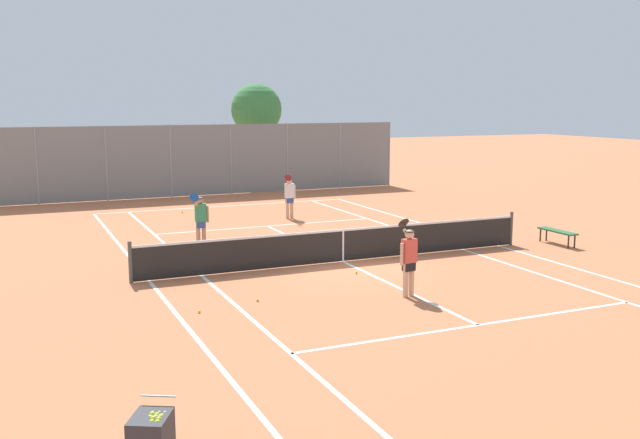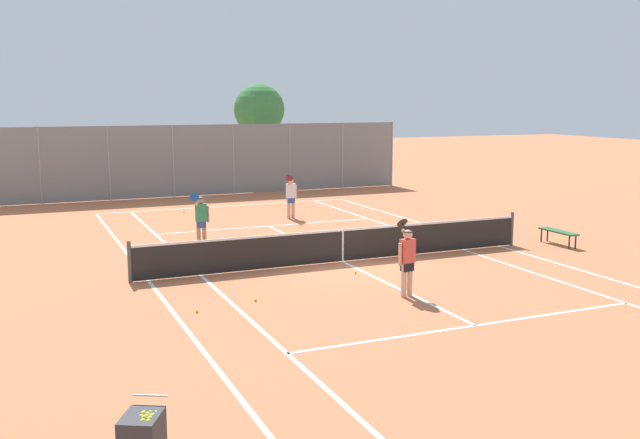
# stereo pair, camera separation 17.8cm
# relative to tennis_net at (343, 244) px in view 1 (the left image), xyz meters

# --- Properties ---
(ground_plane) EXTENTS (120.00, 120.00, 0.00)m
(ground_plane) POSITION_rel_tennis_net_xyz_m (0.00, 0.00, -0.51)
(ground_plane) COLOR #C67047
(court_line_markings) EXTENTS (11.10, 23.90, 0.01)m
(court_line_markings) POSITION_rel_tennis_net_xyz_m (0.00, 0.00, -0.51)
(court_line_markings) COLOR white
(court_line_markings) RESTS_ON ground
(tennis_net) EXTENTS (12.00, 0.10, 1.07)m
(tennis_net) POSITION_rel_tennis_net_xyz_m (0.00, 0.00, 0.00)
(tennis_net) COLOR #474C47
(tennis_net) RESTS_ON ground
(player_near_side) EXTENTS (0.58, 0.80, 1.77)m
(player_near_side) POSITION_rel_tennis_net_xyz_m (-0.18, -3.91, 0.42)
(player_near_side) COLOR #D8A884
(player_near_side) RESTS_ON ground
(player_far_left) EXTENTS (0.71, 0.72, 1.77)m
(player_far_left) POSITION_rel_tennis_net_xyz_m (-3.19, 3.65, 0.42)
(player_far_left) COLOR tan
(player_far_left) RESTS_ON ground
(player_far_right) EXTENTS (0.66, 0.74, 1.77)m
(player_far_right) POSITION_rel_tennis_net_xyz_m (1.37, 7.64, 0.42)
(player_far_right) COLOR #D8A884
(player_far_right) RESTS_ON ground
(loose_tennis_ball_0) EXTENTS (0.07, 0.07, 0.07)m
(loose_tennis_ball_0) POSITION_rel_tennis_net_xyz_m (-0.30, -1.45, -0.48)
(loose_tennis_ball_0) COLOR #D1DB33
(loose_tennis_ball_0) RESTS_ON ground
(loose_tennis_ball_1) EXTENTS (0.07, 0.07, 0.07)m
(loose_tennis_ball_1) POSITION_rel_tennis_net_xyz_m (3.75, 2.62, -0.48)
(loose_tennis_ball_1) COLOR #D1DB33
(loose_tennis_ball_1) RESTS_ON ground
(loose_tennis_ball_2) EXTENTS (0.07, 0.07, 0.07)m
(loose_tennis_ball_2) POSITION_rel_tennis_net_xyz_m (-5.03, -3.25, -0.48)
(loose_tennis_ball_2) COLOR #D1DB33
(loose_tennis_ball_2) RESTS_ON ground
(loose_tennis_ball_3) EXTENTS (0.07, 0.07, 0.07)m
(loose_tennis_ball_3) POSITION_rel_tennis_net_xyz_m (-2.15, 10.78, -0.48)
(loose_tennis_ball_3) COLOR #D1DB33
(loose_tennis_ball_3) RESTS_ON ground
(loose_tennis_ball_4) EXTENTS (0.07, 0.07, 0.07)m
(loose_tennis_ball_4) POSITION_rel_tennis_net_xyz_m (-3.58, -2.91, -0.48)
(loose_tennis_ball_4) COLOR #D1DB33
(loose_tennis_ball_4) RESTS_ON ground
(courtside_bench) EXTENTS (0.36, 1.50, 0.47)m
(courtside_bench) POSITION_rel_tennis_net_xyz_m (7.34, -0.57, -0.10)
(courtside_bench) COLOR #2D6638
(courtside_bench) RESTS_ON ground
(back_fence) EXTENTS (20.80, 0.08, 3.44)m
(back_fence) POSITION_rel_tennis_net_xyz_m (-0.00, 15.76, 1.21)
(back_fence) COLOR gray
(back_fence) RESTS_ON ground
(tree_behind_left) EXTENTS (2.70, 2.70, 5.45)m
(tree_behind_left) POSITION_rel_tennis_net_xyz_m (3.74, 18.48, 3.47)
(tree_behind_left) COLOR brown
(tree_behind_left) RESTS_ON ground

